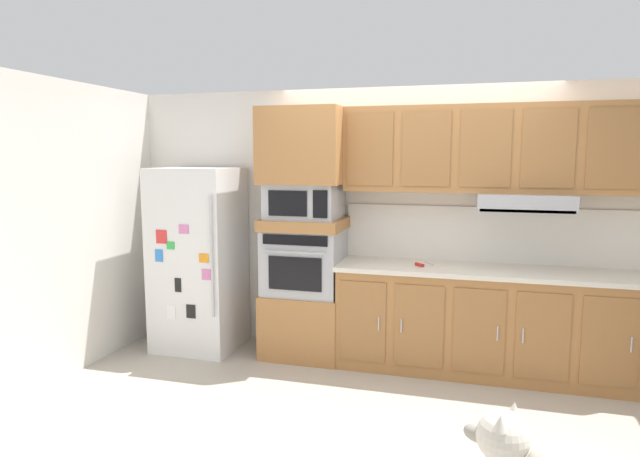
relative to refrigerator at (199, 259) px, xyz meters
The scene contains 14 objects.
ground_plane 2.30m from the refrigerator, 18.64° to the right, with size 9.60×9.60×0.00m, color #B2A899.
back_kitchen_wall 2.09m from the refrigerator, 12.06° to the left, with size 6.20×0.12×2.50m, color silver.
side_panel_left 1.10m from the refrigerator, 139.13° to the right, with size 0.12×7.10×2.50m, color silver.
refrigerator is the anchor object (origin of this frame).
oven_base_cabinet 1.21m from the refrigerator, ahead, with size 0.74×0.62×0.60m, color #A8703D.
built_in_oven 1.06m from the refrigerator, ahead, with size 0.70×0.62×0.60m.
appliance_mid_shelf 1.12m from the refrigerator, ahead, with size 0.74×0.62×0.10m, color #A8703D.
microwave 1.21m from the refrigerator, ahead, with size 0.64×0.54×0.32m.
appliance_upper_cabinet 1.51m from the refrigerator, ahead, with size 0.74×0.62×0.68m, color #A8703D.
lower_cabinet_run 2.91m from the refrigerator, ahead, with size 2.89×0.63×0.88m.
countertop_slab 2.88m from the refrigerator, ahead, with size 2.93×0.64×0.04m, color silver.
backsplash_panel 2.91m from the refrigerator, ahead, with size 2.93×0.02×0.50m, color white.
upper_cabinet_with_hood 3.06m from the refrigerator, ahead, with size 2.89×0.48×0.88m.
screwdriver 2.13m from the refrigerator, ahead, with size 0.17×0.17×0.03m.
Camera 1 is at (0.52, -3.99, 1.87)m, focal length 30.40 mm.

